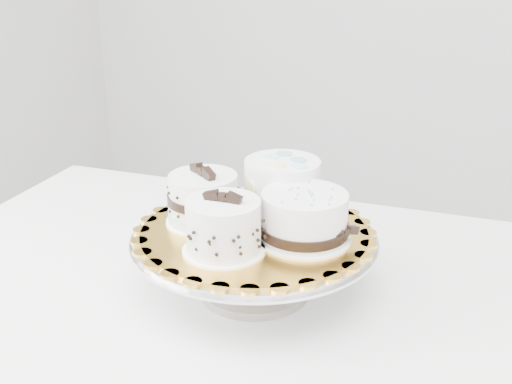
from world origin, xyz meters
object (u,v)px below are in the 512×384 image
at_px(cake_swirl, 223,228).
at_px(cake_dots, 282,186).
at_px(table, 247,335).
at_px(cake_stand, 254,252).
at_px(cake_banded, 203,201).
at_px(cake_ribbon, 305,218).
at_px(cake_board, 254,232).

bearing_deg(cake_swirl, cake_dots, 78.11).
height_order(table, cake_stand, cake_stand).
distance_m(cake_banded, cake_ribbon, 0.15).
xyz_separation_m(cake_stand, cake_board, (0.00, -0.00, 0.03)).
relative_size(table, cake_dots, 9.03).
xyz_separation_m(table, cake_banded, (-0.06, -0.02, 0.22)).
relative_size(cake_stand, cake_board, 1.09).
bearing_deg(cake_stand, table, 147.31).
relative_size(cake_stand, cake_swirl, 3.19).
relative_size(table, cake_ribbon, 7.88).
relative_size(cake_swirl, cake_dots, 0.82).
bearing_deg(cake_swirl, cake_stand, 78.33).
xyz_separation_m(cake_dots, cake_ribbon, (0.07, -0.07, -0.01)).
bearing_deg(cake_ribbon, cake_swirl, -111.52).
relative_size(table, cake_stand, 3.46).
bearing_deg(table, cake_swirl, -89.63).
bearing_deg(cake_dots, cake_banded, -123.90).
relative_size(cake_swirl, cake_banded, 0.82).
bearing_deg(cake_ribbon, cake_dots, 156.79).
height_order(cake_swirl, cake_dots, cake_swirl).
xyz_separation_m(cake_stand, cake_swirl, (-0.01, -0.08, 0.07)).
distance_m(cake_banded, cake_dots, 0.12).
distance_m(cake_stand, cake_dots, 0.11).
distance_m(cake_stand, cake_ribbon, 0.10).
height_order(cake_stand, cake_ribbon, cake_ribbon).
bearing_deg(cake_banded, cake_dots, 73.48).
relative_size(cake_stand, cake_ribbon, 2.28).
distance_m(table, cake_banded, 0.23).
distance_m(cake_board, cake_banded, 0.09).
relative_size(cake_banded, cake_ribbon, 0.87).
relative_size(cake_board, cake_dots, 2.40).
relative_size(cake_swirl, cake_ribbon, 0.71).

